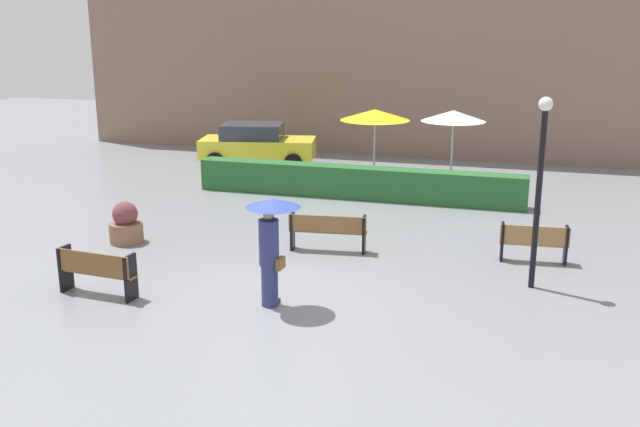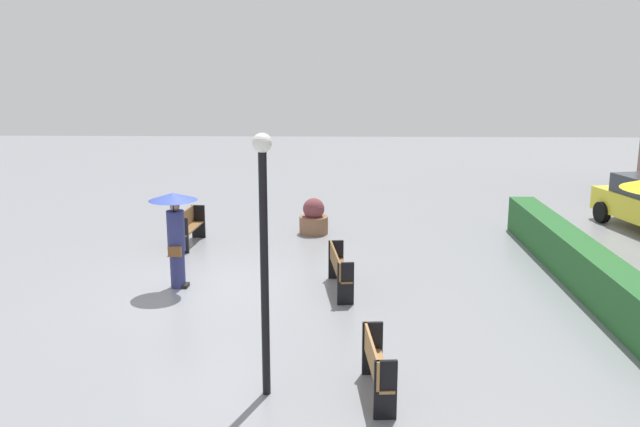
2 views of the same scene
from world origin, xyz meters
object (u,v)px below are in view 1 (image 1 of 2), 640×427
object	(u,v)px
pedestrian_with_umbrella	(271,236)
patio_umbrella_white	(453,116)
bench_far_right	(534,241)
patio_umbrella_yellow	(375,115)
bench_near_left	(96,270)
planter_pot	(126,225)
lamp_post	(540,173)
parked_car	(256,144)
bench_mid_center	(328,230)

from	to	relation	value
pedestrian_with_umbrella	patio_umbrella_white	distance (m)	11.52
bench_far_right	patio_umbrella_yellow	size ratio (longest dim) A/B	0.61
bench_near_left	patio_umbrella_white	size ratio (longest dim) A/B	0.68
patio_umbrella_yellow	patio_umbrella_white	distance (m)	2.52
planter_pot	lamp_post	xyz separation A→B (m)	(9.59, -0.36, 1.94)
planter_pot	patio_umbrella_yellow	bearing A→B (deg)	60.32
planter_pot	patio_umbrella_yellow	size ratio (longest dim) A/B	0.41
patio_umbrella_white	parked_car	size ratio (longest dim) A/B	0.56
bench_far_right	pedestrian_with_umbrella	distance (m)	6.32
bench_mid_center	patio_umbrella_white	world-z (taller)	patio_umbrella_white
parked_car	patio_umbrella_white	bearing A→B (deg)	-10.65
pedestrian_with_umbrella	patio_umbrella_yellow	xyz separation A→B (m)	(-0.34, 10.67, 0.93)
bench_mid_center	parked_car	xyz separation A→B (m)	(-5.36, 9.17, 0.28)
pedestrian_with_umbrella	patio_umbrella_white	size ratio (longest dim) A/B	0.85
bench_near_left	lamp_post	bearing A→B (deg)	19.54
bench_mid_center	pedestrian_with_umbrella	size ratio (longest dim) A/B	0.87
bench_far_right	bench_near_left	size ratio (longest dim) A/B	0.89
parked_car	patio_umbrella_yellow	bearing A→B (deg)	-22.22
bench_far_right	bench_near_left	distance (m)	9.45
lamp_post	parked_car	xyz separation A→B (m)	(-10.01, 10.24, -1.57)
bench_far_right	patio_umbrella_white	distance (m)	7.93
bench_near_left	planter_pot	world-z (taller)	planter_pot
bench_mid_center	planter_pot	xyz separation A→B (m)	(-4.94, -0.71, -0.10)
planter_pot	lamp_post	bearing A→B (deg)	-2.18
pedestrian_with_umbrella	lamp_post	world-z (taller)	lamp_post
patio_umbrella_white	bench_near_left	bearing A→B (deg)	-115.40
bench_near_left	parked_car	world-z (taller)	parked_car
planter_pot	parked_car	xyz separation A→B (m)	(-0.42, 9.88, 0.37)
bench_near_left	parked_car	size ratio (longest dim) A/B	0.38
patio_umbrella_white	parked_car	world-z (taller)	patio_umbrella_white
bench_near_left	planter_pot	xyz separation A→B (m)	(-1.32, 3.30, -0.10)
pedestrian_with_umbrella	patio_umbrella_white	bearing A→B (deg)	79.49
bench_mid_center	bench_far_right	size ratio (longest dim) A/B	1.22
bench_mid_center	pedestrian_with_umbrella	xyz separation A→B (m)	(-0.11, -3.51, 0.86)
bench_mid_center	bench_near_left	bearing A→B (deg)	-132.07
bench_far_right	lamp_post	world-z (taller)	lamp_post
bench_near_left	pedestrian_with_umbrella	bearing A→B (deg)	8.15
lamp_post	patio_umbrella_white	xyz separation A→B (m)	(-2.66, 8.86, -0.08)
planter_pot	parked_car	bearing A→B (deg)	92.43
pedestrian_with_umbrella	bench_mid_center	bearing A→B (deg)	88.18
planter_pot	lamp_post	size ratio (longest dim) A/B	0.27
lamp_post	planter_pot	bearing A→B (deg)	177.82
parked_car	bench_far_right	bearing A→B (deg)	-40.71
patio_umbrella_yellow	bench_near_left	bearing A→B (deg)	-105.81
patio_umbrella_yellow	patio_umbrella_white	size ratio (longest dim) A/B	1.01
lamp_post	parked_car	size ratio (longest dim) A/B	0.87
bench_far_right	patio_umbrella_white	size ratio (longest dim) A/B	0.61
bench_near_left	patio_umbrella_yellow	size ratio (longest dim) A/B	0.68
bench_mid_center	patio_umbrella_white	distance (m)	8.23
planter_pot	pedestrian_with_umbrella	bearing A→B (deg)	-30.07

